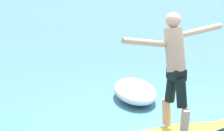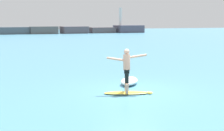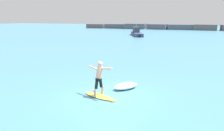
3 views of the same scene
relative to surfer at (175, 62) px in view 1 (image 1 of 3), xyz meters
name	(u,v)px [view 1 (image 1 of 3)]	position (x,y,z in m)	size (l,w,h in m)	color
ground_plane	(179,125)	(0.36, 0.19, -1.10)	(200.00, 200.00, 0.00)	teal
surfer	(175,62)	(0.00, 0.00, 0.00)	(1.54, 0.81, 1.73)	tan
wave_foam_at_tail	(135,91)	(0.86, 1.63, -0.93)	(1.46, 1.65, 0.33)	white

